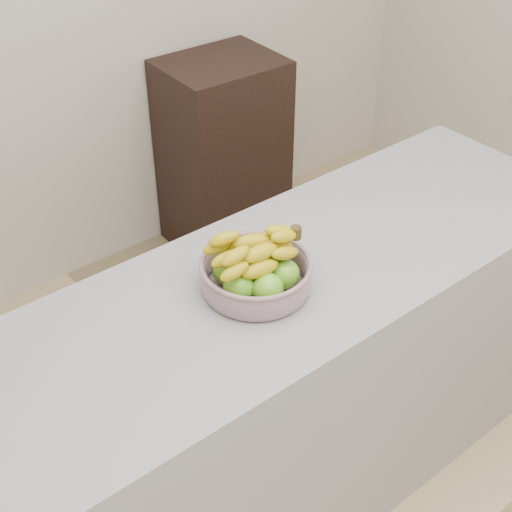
% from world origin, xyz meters
% --- Properties ---
extents(counter, '(2.00, 0.60, 0.90)m').
position_xyz_m(counter, '(0.00, 0.52, 0.45)').
color(counter, gray).
rests_on(counter, ground).
extents(cabinet, '(0.51, 0.42, 0.90)m').
position_xyz_m(cabinet, '(0.75, 1.78, 0.45)').
color(cabinet, black).
rests_on(cabinet, ground).
extents(fruit_bowl, '(0.28, 0.28, 0.15)m').
position_xyz_m(fruit_bowl, '(-0.07, 0.52, 0.95)').
color(fruit_bowl, '#929BAF').
rests_on(fruit_bowl, counter).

